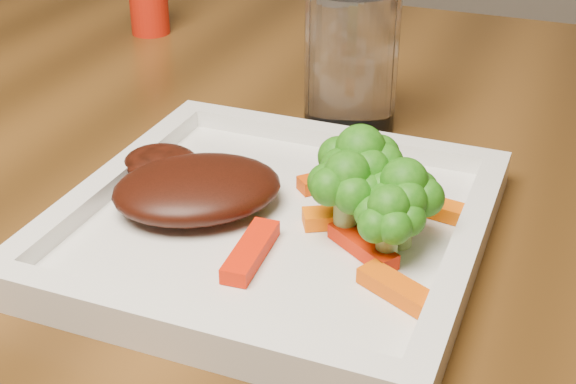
% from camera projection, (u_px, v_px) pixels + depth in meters
% --- Properties ---
extents(plate, '(0.27, 0.27, 0.01)m').
position_uv_depth(plate, '(274.00, 230.00, 0.54)').
color(plate, white).
rests_on(plate, dining_table).
extents(steak, '(0.15, 0.14, 0.03)m').
position_uv_depth(steak, '(197.00, 188.00, 0.54)').
color(steak, '#3A1008').
rests_on(steak, plate).
extents(broccoli_0, '(0.07, 0.07, 0.07)m').
position_uv_depth(broccoli_0, '(359.00, 171.00, 0.52)').
color(broccoli_0, '#216711').
rests_on(broccoli_0, plate).
extents(broccoli_1, '(0.07, 0.07, 0.06)m').
position_uv_depth(broccoli_1, '(403.00, 200.00, 0.49)').
color(broccoli_1, '#186010').
rests_on(broccoli_1, plate).
extents(broccoli_2, '(0.06, 0.06, 0.06)m').
position_uv_depth(broccoli_2, '(388.00, 221.00, 0.48)').
color(broccoli_2, '#1B5F0F').
rests_on(broccoli_2, plate).
extents(broccoli_3, '(0.07, 0.07, 0.06)m').
position_uv_depth(broccoli_3, '(346.00, 194.00, 0.50)').
color(broccoli_3, '#1B5D0F').
rests_on(broccoli_3, plate).
extents(carrot_1, '(0.06, 0.04, 0.01)m').
position_uv_depth(carrot_1, '(403.00, 292.00, 0.46)').
color(carrot_1, '#DE5103').
rests_on(carrot_1, plate).
extents(carrot_2, '(0.02, 0.06, 0.01)m').
position_uv_depth(carrot_2, '(251.00, 251.00, 0.49)').
color(carrot_2, red).
rests_on(carrot_2, plate).
extents(carrot_3, '(0.06, 0.02, 0.01)m').
position_uv_depth(carrot_3, '(440.00, 209.00, 0.54)').
color(carrot_3, '#E55A03').
rests_on(carrot_3, plate).
extents(carrot_4, '(0.05, 0.05, 0.01)m').
position_uv_depth(carrot_4, '(335.00, 179.00, 0.58)').
color(carrot_4, '#D64003').
rests_on(carrot_4, plate).
extents(carrot_5, '(0.05, 0.04, 0.01)m').
position_uv_depth(carrot_5, '(363.00, 246.00, 0.50)').
color(carrot_5, red).
rests_on(carrot_5, plate).
extents(carrot_6, '(0.06, 0.05, 0.01)m').
position_uv_depth(carrot_6, '(351.00, 216.00, 0.53)').
color(carrot_6, '#FF6504').
rests_on(carrot_6, plate).
extents(drinking_glass, '(0.10, 0.10, 0.12)m').
position_uv_depth(drinking_glass, '(351.00, 61.00, 0.67)').
color(drinking_glass, silver).
rests_on(drinking_glass, dining_table).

